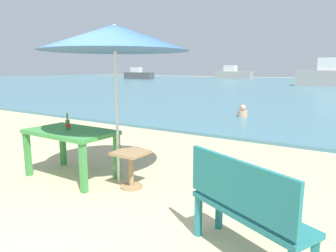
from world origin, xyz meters
name	(u,v)px	position (x,y,z in m)	size (l,w,h in m)	color
ground_plane	(63,229)	(0.00, 0.00, 0.00)	(120.00, 120.00, 0.00)	#C6B287
picnic_table_green	(71,137)	(-1.22, 1.16, 0.65)	(1.40, 0.80, 0.76)	#3D8C42
beer_bottle_amber	(68,124)	(-1.28, 1.17, 0.85)	(0.07, 0.07, 0.26)	#2D662D
patio_umbrella	(115,38)	(-0.45, 1.39, 2.12)	(2.10, 2.10, 2.30)	silver
side_table_wood	(131,164)	(-0.15, 1.33, 0.35)	(0.44, 0.44, 0.54)	#9E7A51
bench_teal_center	(244,204)	(1.80, 0.51, 0.54)	(1.24, 0.83, 0.95)	#237275
swimmer_person	(243,112)	(-0.97, 8.23, 0.24)	(0.34, 0.34, 0.41)	tan
boat_barge	(233,74)	(-15.45, 44.09, 0.82)	(5.68, 1.55, 2.06)	gray
boat_sailboat	(138,75)	(-27.57, 36.15, 0.72)	(4.89, 1.33, 1.78)	#4C4C4C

